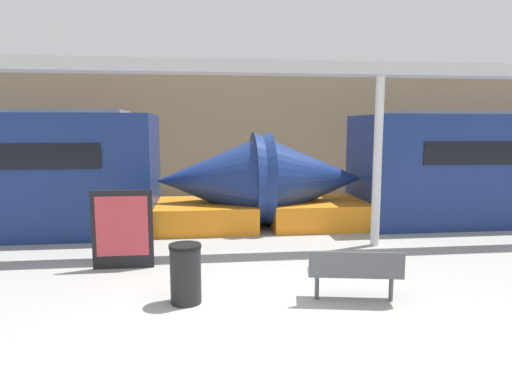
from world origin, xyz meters
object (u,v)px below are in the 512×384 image
at_px(trash_bin, 186,274).
at_px(poster_board, 122,229).
at_px(bench_near, 355,271).
at_px(support_column_near, 377,163).

xyz_separation_m(trash_bin, poster_board, (-1.27, 1.95, 0.31)).
distance_m(bench_near, support_column_near, 4.02).
height_order(trash_bin, support_column_near, support_column_near).
height_order(bench_near, trash_bin, trash_bin).
relative_size(trash_bin, support_column_near, 0.24).
height_order(poster_board, support_column_near, support_column_near).
relative_size(bench_near, poster_board, 0.98).
distance_m(trash_bin, support_column_near, 5.50).
relative_size(bench_near, trash_bin, 1.61).
bearing_deg(support_column_near, bench_near, -116.24).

